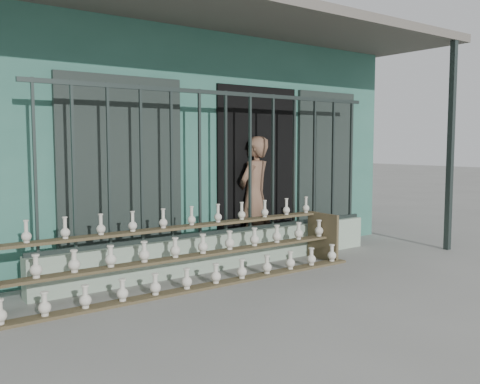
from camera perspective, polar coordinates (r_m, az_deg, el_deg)
ground at (r=5.98m, az=5.88°, el=-10.30°), size 60.00×60.00×0.00m
workshop_building at (r=9.31m, az=-12.08°, el=5.26°), size 7.40×6.60×3.21m
parapet_wall at (r=6.91m, az=-1.51°, el=-6.23°), size 5.00×0.20×0.45m
security_fence at (r=6.77m, az=-1.53°, el=3.13°), size 5.00×0.04×1.80m
shelf_rack at (r=6.11m, az=-5.37°, el=-6.48°), size 4.50×0.68×0.85m
elderly_woman at (r=7.58m, az=1.53°, el=-0.45°), size 0.72×0.60×1.69m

